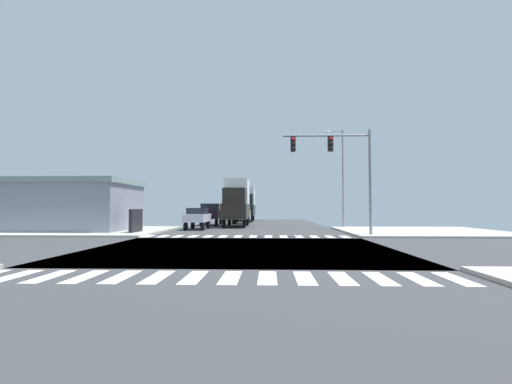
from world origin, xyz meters
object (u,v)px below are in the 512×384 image
suv_farside_2 (241,212)px  pickup_leading_1 (211,213)px  traffic_signal_mast (337,158)px  box_truck_outer_3 (237,201)px  bank_building (52,206)px  box_truck_middle_2 (246,203)px  street_lamp (341,170)px  sedan_crossing_1 (198,217)px

suv_farside_2 → pickup_leading_1: pickup_leading_1 is taller
traffic_signal_mast → box_truck_outer_3: bearing=121.0°
bank_building → box_truck_middle_2: size_ratio=1.99×
street_lamp → box_truck_middle_2: (-10.01, 18.15, -2.85)m
bank_building → pickup_leading_1: 15.69m
bank_building → suv_farside_2: size_ratio=3.11×
street_lamp → suv_farside_2: (-10.01, 9.18, -4.02)m
sedan_crossing_1 → box_truck_middle_2: box_truck_middle_2 is taller
box_truck_outer_3 → pickup_leading_1: bearing=-41.2°
traffic_signal_mast → sedan_crossing_1: bearing=143.9°
bank_building → box_truck_middle_2: (14.12, 24.00, 0.49)m
street_lamp → bank_building: bearing=-166.4°
street_lamp → pickup_leading_1: bearing=158.2°
box_truck_middle_2 → box_truck_outer_3: 15.58m
street_lamp → box_truck_middle_2: bearing=118.9°
traffic_signal_mast → box_truck_outer_3: (-7.81, 12.99, -2.64)m
traffic_signal_mast → pickup_leading_1: size_ratio=1.39×
sedan_crossing_1 → traffic_signal_mast: bearing=143.9°
traffic_signal_mast → suv_farside_2: traffic_signal_mast is taller
sedan_crossing_1 → box_truck_outer_3: box_truck_outer_3 is taller
street_lamp → sedan_crossing_1: bearing=-168.9°
suv_farside_2 → pickup_leading_1: bearing=53.0°
sedan_crossing_1 → box_truck_outer_3: 6.10m
street_lamp → box_truck_outer_3: bearing=165.6°
sedan_crossing_1 → pickup_leading_1: (-0.00, 7.74, 0.17)m
sedan_crossing_1 → box_truck_outer_3: bearing=-120.4°
bank_building → pickup_leading_1: size_ratio=2.80×
suv_farside_2 → box_truck_outer_3: box_truck_outer_3 is taller
traffic_signal_mast → street_lamp: bearing=78.1°
traffic_signal_mast → bank_building: 22.63m
pickup_leading_1 → bank_building: bearing=44.8°
suv_farside_2 → box_truck_outer_3: bearing=90.0°
suv_farside_2 → box_truck_middle_2: (-0.00, 8.97, 1.17)m
box_truck_middle_2 → sedan_crossing_1: bearing=81.8°
pickup_leading_1 → box_truck_middle_2: (3.00, 12.96, 1.27)m
box_truck_middle_2 → box_truck_outer_3: (0.00, -15.58, 0.00)m
street_lamp → suv_farside_2: bearing=137.5°
street_lamp → bank_building: size_ratio=0.64×
pickup_leading_1 → box_truck_outer_3: bearing=138.8°
traffic_signal_mast → bank_building: traffic_signal_mast is taller
bank_building → pickup_leading_1: bank_building is taller
traffic_signal_mast → sedan_crossing_1: traffic_signal_mast is taller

